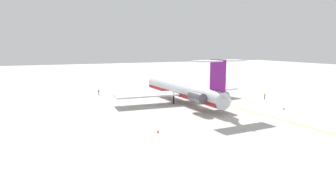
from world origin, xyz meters
TOP-DOWN VIEW (x-y plane):
  - ground at (0.00, 0.00)m, footprint 369.65×369.65m
  - main_jetliner at (-1.57, 8.97)m, footprint 40.61×36.09m
  - ground_crew_near_nose at (20.13, 26.85)m, footprint 0.27×0.38m
  - ground_crew_near_tail at (-6.97, -13.61)m, footprint 0.44×0.28m
  - safety_cone_nose at (-19.03, -8.16)m, footprint 0.40×0.40m
  - safety_cone_wingtip at (-23.38, 25.43)m, footprint 0.40×0.40m
  - safety_cone_tail at (20.60, -4.82)m, footprint 0.40×0.40m
  - taxiway_centreline at (-0.43, 1.07)m, footprint 79.07×4.89m

SIDE VIEW (x-z plane):
  - ground at x=0.00m, z-range 0.00..0.00m
  - taxiway_centreline at x=-0.43m, z-range 0.00..0.01m
  - safety_cone_nose at x=-19.03m, z-range 0.00..0.55m
  - safety_cone_wingtip at x=-23.38m, z-range 0.00..0.55m
  - safety_cone_tail at x=20.60m, z-range 0.00..0.55m
  - ground_crew_near_nose at x=20.13m, z-range 0.23..1.92m
  - ground_crew_near_tail at x=-6.97m, z-range 0.23..1.97m
  - main_jetliner at x=-1.57m, z-range -2.69..9.15m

